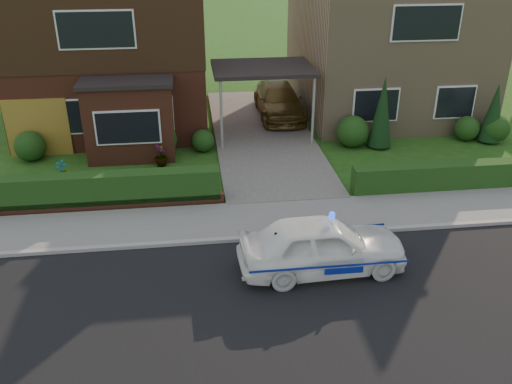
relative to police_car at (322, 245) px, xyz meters
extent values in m
plane|color=#1E4E14|center=(-0.14, -1.50, -0.68)|extent=(120.00, 120.00, 0.00)
cube|color=black|center=(-0.14, -1.50, -0.68)|extent=(60.00, 6.00, 0.02)
cube|color=#9E9993|center=(-0.14, 1.55, -0.62)|extent=(60.00, 0.16, 0.12)
cube|color=slate|center=(-0.14, 2.60, -0.63)|extent=(60.00, 2.00, 0.10)
cube|color=#666059|center=(-0.14, 9.50, -0.62)|extent=(3.80, 12.00, 0.12)
cube|color=brown|center=(-5.94, 12.50, 2.22)|extent=(7.20, 8.00, 5.80)
cube|color=white|center=(-7.53, 8.48, 0.72)|extent=(1.80, 0.08, 1.30)
cube|color=white|center=(-4.36, 8.48, 0.72)|extent=(1.60, 0.08, 1.30)
cube|color=white|center=(-5.94, 8.48, 3.72)|extent=(2.60, 0.08, 1.30)
cube|color=black|center=(-5.94, 12.50, 3.67)|extent=(7.26, 8.06, 2.90)
cube|color=brown|center=(-5.08, 7.80, 0.67)|extent=(3.00, 1.40, 2.70)
cube|color=black|center=(-5.08, 7.80, 2.09)|extent=(3.20, 1.60, 0.14)
cube|color=tan|center=(5.66, 12.50, 2.22)|extent=(7.20, 8.00, 5.80)
cube|color=white|center=(4.07, 8.48, 0.72)|extent=(1.80, 0.08, 1.30)
cube|color=white|center=(7.24, 8.48, 0.72)|extent=(1.60, 0.08, 1.30)
cube|color=white|center=(5.66, 8.48, 3.72)|extent=(2.60, 0.08, 1.30)
cube|color=black|center=(-0.14, 9.50, 2.02)|extent=(3.80, 3.00, 0.14)
cylinder|color=gray|center=(-1.84, 8.10, 0.67)|extent=(0.10, 0.10, 2.70)
cylinder|color=gray|center=(1.56, 8.10, 0.67)|extent=(0.10, 0.10, 2.70)
cube|color=olive|center=(-8.39, 8.46, 0.37)|extent=(2.20, 0.10, 2.10)
cube|color=brown|center=(-5.94, 3.80, -0.50)|extent=(7.70, 0.25, 0.36)
cube|color=#163912|center=(-5.94, 3.95, -0.68)|extent=(7.50, 0.55, 0.90)
cube|color=#163912|center=(5.66, 3.85, -0.68)|extent=(7.50, 0.55, 0.80)
sphere|color=#163912|center=(-8.64, 8.00, -0.14)|extent=(1.08, 1.08, 1.08)
sphere|color=#163912|center=(-4.14, 7.80, -0.02)|extent=(1.32, 1.32, 1.32)
sphere|color=#163912|center=(-2.54, 8.10, -0.26)|extent=(0.84, 0.84, 0.84)
sphere|color=#163912|center=(3.06, 7.90, -0.08)|extent=(1.20, 1.20, 1.20)
sphere|color=#163912|center=(7.66, 8.00, -0.20)|extent=(0.96, 0.96, 0.96)
sphere|color=#163912|center=(8.66, 7.70, -0.14)|extent=(1.08, 1.08, 1.08)
cone|color=black|center=(4.06, 7.70, 0.62)|extent=(0.90, 0.90, 2.60)
cone|color=black|center=(8.46, 7.70, 0.42)|extent=(0.90, 0.90, 2.20)
imported|color=white|center=(0.00, 0.00, 0.00)|extent=(1.79, 4.07, 1.36)
sphere|color=#193FF2|center=(0.20, 0.00, 0.76)|extent=(0.17, 0.17, 0.17)
cube|color=navy|center=(0.00, -0.81, -0.06)|extent=(3.69, 0.01, 0.05)
cube|color=navy|center=(0.00, 0.81, -0.06)|extent=(3.69, 0.01, 0.05)
ellipsoid|color=black|center=(-1.12, -0.10, 0.27)|extent=(0.22, 0.17, 0.21)
sphere|color=white|center=(-1.11, -0.16, 0.26)|extent=(0.11, 0.11, 0.11)
sphere|color=black|center=(-1.10, -0.12, 0.41)|extent=(0.13, 0.13, 0.13)
cone|color=black|center=(-1.15, -0.11, 0.48)|extent=(0.04, 0.04, 0.05)
cone|color=black|center=(-1.06, -0.11, 0.48)|extent=(0.04, 0.04, 0.05)
imported|color=brown|center=(0.86, 11.60, 0.09)|extent=(1.87, 4.52, 1.31)
imported|color=gray|center=(-7.17, 5.93, -0.31)|extent=(0.45, 0.36, 0.75)
imported|color=gray|center=(-5.79, 7.36, -0.29)|extent=(0.55, 0.55, 0.78)
imported|color=gray|center=(-4.04, 6.89, -0.30)|extent=(0.53, 0.53, 0.77)
camera|label=1|loc=(-2.94, -10.73, 6.84)|focal=38.00mm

